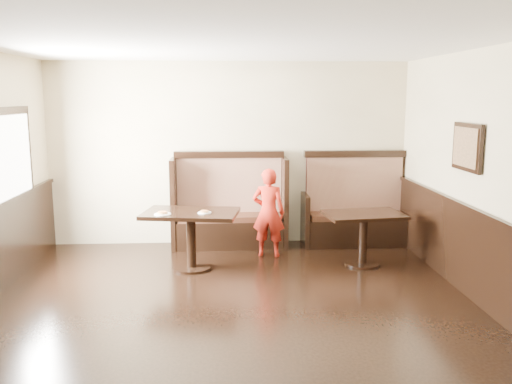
{
  "coord_description": "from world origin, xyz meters",
  "views": [
    {
      "loc": [
        -0.08,
        -4.84,
        2.27
      ],
      "look_at": [
        0.35,
        2.35,
        1.0
      ],
      "focal_mm": 38.0,
      "sensor_mm": 36.0,
      "label": 1
    }
  ],
  "objects": [
    {
      "name": "table_neighbor",
      "position": [
        1.8,
        2.2,
        0.54
      ],
      "size": [
        1.11,
        0.8,
        0.72
      ],
      "rotation": [
        0.0,
        0.0,
        0.12
      ],
      "color": "black",
      "rests_on": "ground"
    },
    {
      "name": "table_main",
      "position": [
        -0.52,
        2.17,
        0.6
      ],
      "size": [
        1.33,
        0.95,
        0.78
      ],
      "rotation": [
        0.0,
        0.0,
        -0.16
      ],
      "color": "black",
      "rests_on": "ground"
    },
    {
      "name": "ground",
      "position": [
        0.0,
        0.0,
        0.0
      ],
      "size": [
        7.0,
        7.0,
        0.0
      ],
      "primitive_type": "plane",
      "color": "black",
      "rests_on": "ground"
    },
    {
      "name": "room_shell",
      "position": [
        -0.3,
        0.28,
        0.67
      ],
      "size": [
        7.0,
        7.0,
        7.0
      ],
      "color": "beige",
      "rests_on": "ground"
    },
    {
      "name": "booth_neighbor",
      "position": [
        1.95,
        3.29,
        0.48
      ],
      "size": [
        1.65,
        0.72,
        1.45
      ],
      "color": "black",
      "rests_on": "ground"
    },
    {
      "name": "pizza_plate_left",
      "position": [
        -0.87,
        2.0,
        0.79
      ],
      "size": [
        0.22,
        0.22,
        0.04
      ],
      "color": "white",
      "rests_on": "table_main"
    },
    {
      "name": "pizza_plate_right",
      "position": [
        -0.34,
        2.07,
        0.79
      ],
      "size": [
        0.18,
        0.18,
        0.03
      ],
      "color": "white",
      "rests_on": "table_main"
    },
    {
      "name": "child",
      "position": [
        0.55,
        2.7,
        0.64
      ],
      "size": [
        0.52,
        0.4,
        1.28
      ],
      "primitive_type": "imported",
      "rotation": [
        0.0,
        0.0,
        2.93
      ],
      "color": "#B52013",
      "rests_on": "ground"
    },
    {
      "name": "booth_main",
      "position": [
        0.0,
        3.3,
        0.53
      ],
      "size": [
        1.75,
        0.72,
        1.45
      ],
      "color": "black",
      "rests_on": "ground"
    }
  ]
}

